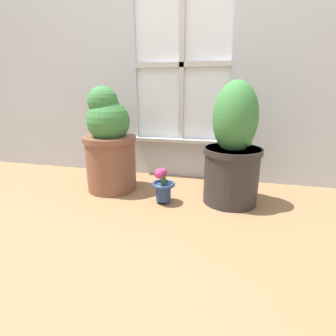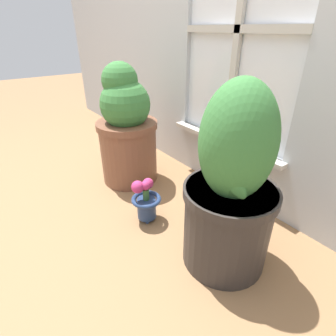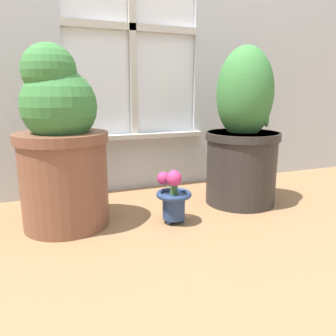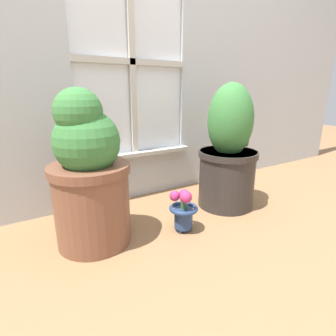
{
  "view_description": "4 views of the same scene",
  "coord_description": "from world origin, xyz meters",
  "views": [
    {
      "loc": [
        0.41,
        -1.34,
        0.69
      ],
      "look_at": [
        0.02,
        0.18,
        0.22
      ],
      "focal_mm": 28.0,
      "sensor_mm": 36.0,
      "label": 1
    },
    {
      "loc": [
        0.92,
        -0.42,
        0.87
      ],
      "look_at": [
        0.05,
        0.23,
        0.28
      ],
      "focal_mm": 28.0,
      "sensor_mm": 36.0,
      "label": 2
    },
    {
      "loc": [
        -0.49,
        -1.06,
        0.53
      ],
      "look_at": [
        0.01,
        0.2,
        0.22
      ],
      "focal_mm": 35.0,
      "sensor_mm": 36.0,
      "label": 3
    },
    {
      "loc": [
        -0.69,
        -0.86,
        0.7
      ],
      "look_at": [
        -0.06,
        0.18,
        0.33
      ],
      "focal_mm": 28.0,
      "sensor_mm": 36.0,
      "label": 4
    }
  ],
  "objects": [
    {
      "name": "wall_with_window",
      "position": [
        0.0,
        0.69,
        1.26
      ],
      "size": [
        4.4,
        0.1,
        2.5
      ],
      "color": "#B2B7BC",
      "rests_on": "ground_plane"
    },
    {
      "name": "ground_plane",
      "position": [
        0.0,
        0.0,
        0.0
      ],
      "size": [
        10.0,
        10.0,
        0.0
      ],
      "primitive_type": "plane",
      "color": "olive"
    },
    {
      "name": "potted_plant_right",
      "position": [
        0.41,
        0.25,
        0.33
      ],
      "size": [
        0.35,
        0.35,
        0.74
      ],
      "color": "#2D2826",
      "rests_on": "ground_plane"
    },
    {
      "name": "flower_vase",
      "position": [
        0.0,
        0.13,
        0.12
      ],
      "size": [
        0.15,
        0.15,
        0.23
      ],
      "color": "navy",
      "rests_on": "ground_plane"
    },
    {
      "name": "potted_plant_left",
      "position": [
        -0.41,
        0.27,
        0.33
      ],
      "size": [
        0.36,
        0.36,
        0.71
      ],
      "color": "brown",
      "rests_on": "ground_plane"
    }
  ]
}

